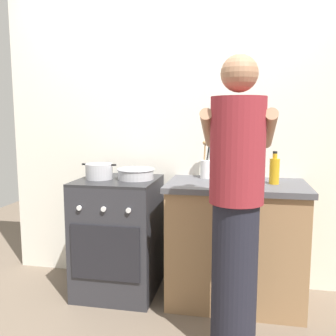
% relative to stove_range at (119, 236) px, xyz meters
% --- Properties ---
extents(ground, '(6.00, 6.00, 0.00)m').
position_rel_stove_range_xyz_m(ground, '(0.35, -0.15, -0.45)').
color(ground, '#6B5B4C').
extents(back_wall, '(3.20, 0.10, 2.50)m').
position_rel_stove_range_xyz_m(back_wall, '(0.55, 0.35, 0.80)').
color(back_wall, silver).
rests_on(back_wall, ground).
extents(countertop, '(1.00, 0.60, 0.90)m').
position_rel_stove_range_xyz_m(countertop, '(0.90, 0.00, 0.00)').
color(countertop, '#99724C').
rests_on(countertop, ground).
extents(stove_range, '(0.60, 0.62, 0.90)m').
position_rel_stove_range_xyz_m(stove_range, '(0.00, 0.00, 0.00)').
color(stove_range, '#2D2D33').
rests_on(stove_range, ground).
extents(pot, '(0.27, 0.21, 0.12)m').
position_rel_stove_range_xyz_m(pot, '(-0.14, -0.02, 0.51)').
color(pot, '#B2B2B7').
rests_on(pot, stove_range).
extents(mixing_bowl, '(0.29, 0.29, 0.08)m').
position_rel_stove_range_xyz_m(mixing_bowl, '(0.14, 0.02, 0.50)').
color(mixing_bowl, '#B7B7BC').
rests_on(mixing_bowl, stove_range).
extents(utensil_crock, '(0.10, 0.10, 0.33)m').
position_rel_stove_range_xyz_m(utensil_crock, '(0.67, 0.18, 0.55)').
color(utensil_crock, silver).
rests_on(utensil_crock, countertop).
extents(spice_bottle, '(0.04, 0.04, 0.08)m').
position_rel_stove_range_xyz_m(spice_bottle, '(0.98, 0.03, 0.49)').
color(spice_bottle, silver).
rests_on(spice_bottle, countertop).
extents(oil_bottle, '(0.07, 0.07, 0.23)m').
position_rel_stove_range_xyz_m(oil_bottle, '(1.16, 0.01, 0.55)').
color(oil_bottle, gold).
rests_on(oil_bottle, countertop).
extents(person, '(0.41, 0.50, 1.70)m').
position_rel_stove_range_xyz_m(person, '(0.90, -0.62, 0.41)').
color(person, black).
rests_on(person, ground).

